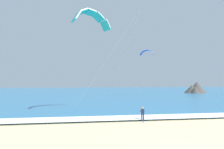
# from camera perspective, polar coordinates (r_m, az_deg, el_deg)

# --- Properties ---
(sea) EXTENTS (200.00, 120.00, 0.20)m
(sea) POSITION_cam_1_polar(r_m,az_deg,el_deg) (83.10, -4.01, -5.13)
(sea) COLOR teal
(sea) RESTS_ON ground
(surf_foam) EXTENTS (200.00, 3.05, 0.04)m
(surf_foam) POSITION_cam_1_polar(r_m,az_deg,el_deg) (25.00, 6.92, -12.24)
(surf_foam) COLOR white
(surf_foam) RESTS_ON sea
(surfboard) EXTENTS (0.54, 1.43, 0.09)m
(surfboard) POSITION_cam_1_polar(r_m,az_deg,el_deg) (23.76, 8.90, -13.25)
(surfboard) COLOR white
(surfboard) RESTS_ON ground
(kitesurfer) EXTENTS (0.55, 0.54, 1.69)m
(kitesurfer) POSITION_cam_1_polar(r_m,az_deg,el_deg) (23.62, 8.88, -11.07)
(kitesurfer) COLOR #191E38
(kitesurfer) RESTS_ON ground
(kite_primary) EXTENTS (8.58, 8.96, 14.13)m
(kite_primary) POSITION_cam_1_polar(r_m,az_deg,el_deg) (30.58, -6.01, 16.25)
(kite_primary) COLOR teal
(kite_distant) EXTENTS (3.71, 3.54, 1.58)m
(kite_distant) POSITION_cam_1_polar(r_m,az_deg,el_deg) (57.91, 10.07, 6.55)
(kite_distant) COLOR blue
(headland_right) EXTENTS (8.89, 8.04, 4.49)m
(headland_right) POSITION_cam_1_polar(r_m,az_deg,el_deg) (82.65, 23.03, -3.77)
(headland_right) COLOR #47423D
(headland_right) RESTS_ON ground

